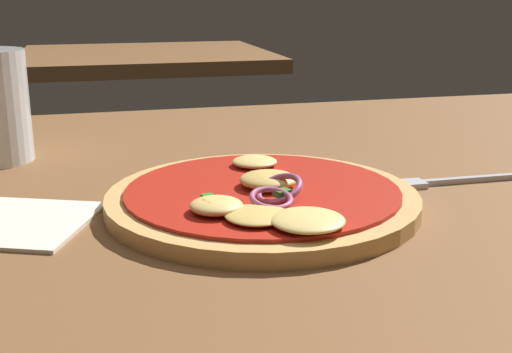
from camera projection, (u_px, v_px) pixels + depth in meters
name	position (u px, v px, depth m)	size (l,w,h in m)	color
dining_table	(239.00, 215.00, 0.56)	(1.39, 0.83, 0.03)	brown
pizza	(263.00, 198.00, 0.52)	(0.25, 0.25, 0.03)	tan
fork	(441.00, 182.00, 0.58)	(0.16, 0.02, 0.01)	silver
background_table	(146.00, 58.00, 1.74)	(0.63, 0.56, 0.03)	brown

